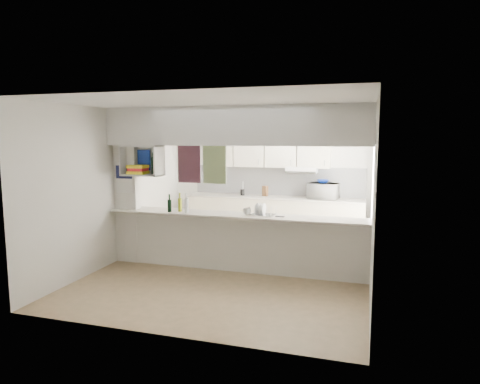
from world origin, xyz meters
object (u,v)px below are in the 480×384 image
at_px(bowl, 323,181).
at_px(wine_bottles, 179,205).
at_px(dish_rack, 263,210).
at_px(microwave, 323,191).

height_order(bowl, wine_bottles, bowl).
relative_size(dish_rack, wine_bottles, 1.08).
distance_m(bowl, dish_rack, 2.24).
relative_size(microwave, wine_bottles, 1.55).
bearing_deg(bowl, dish_rack, -108.51).
distance_m(bowl, wine_bottles, 3.05).
bearing_deg(bowl, microwave, -69.92).
relative_size(microwave, dish_rack, 1.44).
bearing_deg(microwave, bowl, -59.95).
xyz_separation_m(bowl, dish_rack, (-0.71, -2.11, -0.27)).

